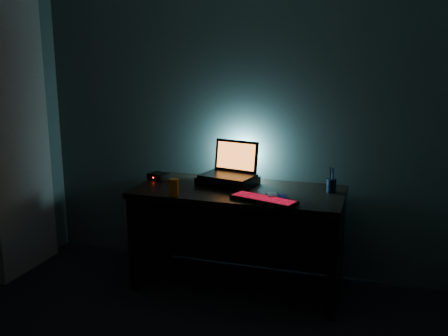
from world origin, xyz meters
The scene contains 11 objects.
room centered at (0.00, 0.00, 1.25)m, with size 3.50×4.00×2.50m.
desk centered at (0.00, 1.67, 0.49)m, with size 1.50×0.70×0.75m.
curtain centered at (-1.71, 1.42, 1.15)m, with size 0.06×0.65×2.30m, color #BFB698.
riser centered at (-0.11, 1.72, 0.78)m, with size 0.40×0.30×0.06m, color black.
laptop centered at (-0.10, 1.77, 0.87)m, with size 0.43×0.36×0.26m.
keyboard centered at (0.24, 1.37, 0.76)m, with size 0.48×0.28×0.03m.
mousepad centered at (0.28, 1.45, 0.75)m, with size 0.22×0.20×0.00m, color #0C0C57.
mouse centered at (0.28, 1.45, 0.77)m, with size 0.06×0.10×0.03m, color gray.
pen_cup centered at (0.64, 1.74, 0.80)m, with size 0.07×0.07×0.09m, color black.
juice_glass centered at (-0.38, 1.33, 0.81)m, with size 0.07×0.07×0.12m, color #D16E0B.
router centered at (-0.68, 1.72, 0.77)m, with size 0.17×0.16×0.05m.
Camera 1 is at (0.94, -1.73, 1.70)m, focal length 40.00 mm.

